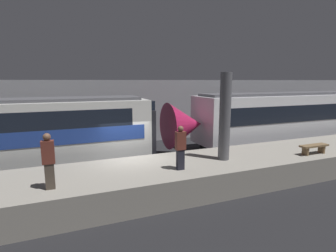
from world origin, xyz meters
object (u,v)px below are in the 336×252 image
Objects in this scene: person_waiting at (180,147)px; person_walking at (49,160)px; support_pillar_near at (225,117)px; platform_bench at (314,147)px; train_modern at (284,118)px.

person_walking reaches higher than person_waiting.
support_pillar_near is 7.05m from person_walking.
person_waiting reaches higher than platform_bench.
person_walking is 11.39m from platform_bench.
support_pillar_near is 9.24m from train_modern.
support_pillar_near reaches higher than person_waiting.
support_pillar_near is at bearing 12.90° from person_waiting.
person_walking is at bearing -178.09° from person_waiting.
train_modern is at bearing 19.09° from person_walking.
support_pillar_near is 0.22× the size of train_modern.
train_modern is 6.47m from platform_bench.
train_modern reaches higher than platform_bench.
support_pillar_near reaches higher than train_modern.
train_modern is 11.48m from person_waiting.
person_waiting is (-10.33, -5.02, 0.12)m from train_modern.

